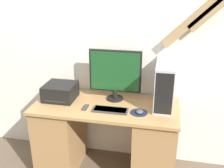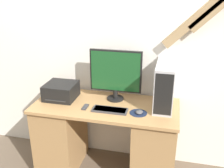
{
  "view_description": "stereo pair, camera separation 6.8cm",
  "coord_description": "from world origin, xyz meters",
  "px_view_note": "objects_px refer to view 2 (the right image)",
  "views": [
    {
      "loc": [
        0.53,
        -1.92,
        1.91
      ],
      "look_at": [
        0.06,
        0.31,
        1.01
      ],
      "focal_mm": 42.0,
      "sensor_mm": 36.0,
      "label": 1
    },
    {
      "loc": [
        0.59,
        -1.9,
        1.91
      ],
      "look_at": [
        0.06,
        0.31,
        1.01
      ],
      "focal_mm": 42.0,
      "sensor_mm": 36.0,
      "label": 2
    }
  ],
  "objects_px": {
    "computer_tower": "(165,85)",
    "remote_control": "(85,107)",
    "mouse": "(139,112)",
    "keyboard": "(110,110)",
    "printer": "(61,91)",
    "monitor": "(116,73)"
  },
  "relations": [
    {
      "from": "remote_control",
      "to": "monitor",
      "type": "bearing_deg",
      "value": 47.78
    },
    {
      "from": "keyboard",
      "to": "printer",
      "type": "bearing_deg",
      "value": 163.6
    },
    {
      "from": "monitor",
      "to": "computer_tower",
      "type": "height_order",
      "value": "monitor"
    },
    {
      "from": "mouse",
      "to": "printer",
      "type": "xyz_separation_m",
      "value": [
        -0.82,
        0.16,
        0.06
      ]
    },
    {
      "from": "mouse",
      "to": "printer",
      "type": "bearing_deg",
      "value": 169.29
    },
    {
      "from": "monitor",
      "to": "mouse",
      "type": "height_order",
      "value": "monitor"
    },
    {
      "from": "monitor",
      "to": "keyboard",
      "type": "xyz_separation_m",
      "value": [
        0.01,
        -0.27,
        -0.27
      ]
    },
    {
      "from": "keyboard",
      "to": "remote_control",
      "type": "relative_size",
      "value": 3.02
    },
    {
      "from": "computer_tower",
      "to": "remote_control",
      "type": "distance_m",
      "value": 0.78
    },
    {
      "from": "mouse",
      "to": "computer_tower",
      "type": "height_order",
      "value": "computer_tower"
    },
    {
      "from": "keyboard",
      "to": "computer_tower",
      "type": "bearing_deg",
      "value": 25.71
    },
    {
      "from": "keyboard",
      "to": "monitor",
      "type": "bearing_deg",
      "value": 91.67
    },
    {
      "from": "mouse",
      "to": "computer_tower",
      "type": "bearing_deg",
      "value": 47.59
    },
    {
      "from": "monitor",
      "to": "keyboard",
      "type": "height_order",
      "value": "monitor"
    },
    {
      "from": "monitor",
      "to": "computer_tower",
      "type": "xyz_separation_m",
      "value": [
        0.48,
        -0.04,
        -0.07
      ]
    },
    {
      "from": "printer",
      "to": "remote_control",
      "type": "xyz_separation_m",
      "value": [
        0.31,
        -0.15,
        -0.07
      ]
    },
    {
      "from": "mouse",
      "to": "keyboard",
      "type": "bearing_deg",
      "value": -178.59
    },
    {
      "from": "printer",
      "to": "remote_control",
      "type": "bearing_deg",
      "value": -26.6
    },
    {
      "from": "keyboard",
      "to": "printer",
      "type": "distance_m",
      "value": 0.58
    },
    {
      "from": "monitor",
      "to": "keyboard",
      "type": "distance_m",
      "value": 0.38
    },
    {
      "from": "mouse",
      "to": "remote_control",
      "type": "height_order",
      "value": "mouse"
    },
    {
      "from": "keyboard",
      "to": "remote_control",
      "type": "bearing_deg",
      "value": 178.24
    }
  ]
}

